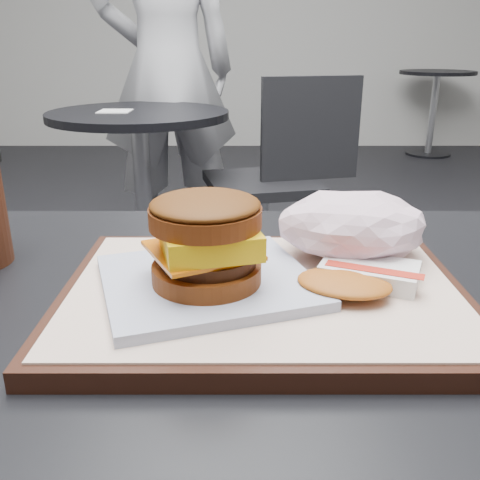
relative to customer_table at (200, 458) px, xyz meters
name	(u,v)px	position (x,y,z in m)	size (l,w,h in m)	color
customer_table	(200,458)	(0.00, 0.00, 0.00)	(0.80, 0.60, 0.77)	#A5A5AA
serving_tray	(263,295)	(0.07, 0.00, 0.20)	(0.38, 0.28, 0.02)	black
breakfast_sandwich	(207,250)	(0.01, -0.01, 0.24)	(0.23, 0.22, 0.09)	silver
hash_brown	(358,277)	(0.15, 0.00, 0.22)	(0.13, 0.12, 0.02)	white
crumpled_wrapper	(353,226)	(0.16, 0.07, 0.24)	(0.16, 0.12, 0.07)	white
neighbor_table	(142,162)	(-0.35, 1.65, -0.03)	(0.70, 0.70, 0.75)	black
napkin	(115,111)	(-0.43, 1.63, 0.17)	(0.12, 0.12, 0.00)	white
neighbor_chair	(279,172)	(0.20, 1.65, -0.07)	(0.64, 0.50, 0.88)	#ADADB2
patron	(168,69)	(-0.29, 2.12, 0.30)	(0.64, 0.42, 1.76)	silver
bg_table_far	(435,93)	(1.80, 4.50, -0.02)	(0.66, 0.66, 0.75)	black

